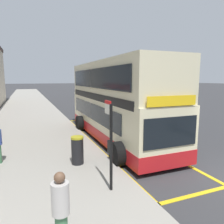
{
  "coord_description": "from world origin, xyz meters",
  "views": [
    {
      "loc": [
        -7.14,
        -4.81,
        3.48
      ],
      "look_at": [
        -2.22,
        7.46,
        1.41
      ],
      "focal_mm": 34.24,
      "sensor_mm": 36.0,
      "label": 1
    }
  ],
  "objects_px": {
    "bus_stop_sign": "(110,138)",
    "pedestrian_waiting_near_sign": "(61,209)",
    "parked_car_black_far": "(125,104)",
    "double_decker_bus": "(115,104)",
    "parked_car_white_kerbside": "(84,93)",
    "parked_car_grey_distant": "(101,95)",
    "litter_bin": "(77,150)"
  },
  "relations": [
    {
      "from": "parked_car_grey_distant",
      "to": "litter_bin",
      "type": "relative_size",
      "value": 3.8
    },
    {
      "from": "double_decker_bus",
      "to": "parked_car_black_far",
      "type": "height_order",
      "value": "double_decker_bus"
    },
    {
      "from": "double_decker_bus",
      "to": "parked_car_white_kerbside",
      "type": "distance_m",
      "value": 28.29
    },
    {
      "from": "parked_car_grey_distant",
      "to": "parked_car_black_far",
      "type": "height_order",
      "value": "same"
    },
    {
      "from": "bus_stop_sign",
      "to": "parked_car_black_far",
      "type": "bearing_deg",
      "value": 63.0
    },
    {
      "from": "double_decker_bus",
      "to": "parked_car_grey_distant",
      "type": "distance_m",
      "value": 23.92
    },
    {
      "from": "bus_stop_sign",
      "to": "parked_car_white_kerbside",
      "type": "relative_size",
      "value": 0.64
    },
    {
      "from": "litter_bin",
      "to": "parked_car_grey_distant",
      "type": "bearing_deg",
      "value": 69.13
    },
    {
      "from": "parked_car_black_far",
      "to": "double_decker_bus",
      "type": "bearing_deg",
      "value": 64.0
    },
    {
      "from": "bus_stop_sign",
      "to": "parked_car_grey_distant",
      "type": "xyz_separation_m",
      "value": [
        9.42,
        28.29,
        -0.93
      ]
    },
    {
      "from": "parked_car_white_kerbside",
      "to": "double_decker_bus",
      "type": "bearing_deg",
      "value": 77.71
    },
    {
      "from": "parked_car_grey_distant",
      "to": "pedestrian_waiting_near_sign",
      "type": "distance_m",
      "value": 32.19
    },
    {
      "from": "double_decker_bus",
      "to": "parked_car_black_far",
      "type": "xyz_separation_m",
      "value": [
        5.31,
        9.8,
        -1.26
      ]
    },
    {
      "from": "parked_car_white_kerbside",
      "to": "pedestrian_waiting_near_sign",
      "type": "relative_size",
      "value": 2.57
    },
    {
      "from": "parked_car_grey_distant",
      "to": "parked_car_white_kerbside",
      "type": "bearing_deg",
      "value": 108.67
    },
    {
      "from": "parked_car_grey_distant",
      "to": "parked_car_white_kerbside",
      "type": "distance_m",
      "value": 5.17
    },
    {
      "from": "pedestrian_waiting_near_sign",
      "to": "parked_car_grey_distant",
      "type": "bearing_deg",
      "value": 69.69
    },
    {
      "from": "double_decker_bus",
      "to": "pedestrian_waiting_near_sign",
      "type": "xyz_separation_m",
      "value": [
        -4.2,
        -7.33,
        -1.04
      ]
    },
    {
      "from": "bus_stop_sign",
      "to": "pedestrian_waiting_near_sign",
      "type": "height_order",
      "value": "bus_stop_sign"
    },
    {
      "from": "parked_car_black_far",
      "to": "parked_car_white_kerbside",
      "type": "height_order",
      "value": "same"
    },
    {
      "from": "bus_stop_sign",
      "to": "parked_car_white_kerbside",
      "type": "distance_m",
      "value": 34.11
    },
    {
      "from": "double_decker_bus",
      "to": "pedestrian_waiting_near_sign",
      "type": "distance_m",
      "value": 8.51
    },
    {
      "from": "double_decker_bus",
      "to": "parked_car_white_kerbside",
      "type": "bearing_deg",
      "value": 79.12
    },
    {
      "from": "litter_bin",
      "to": "pedestrian_waiting_near_sign",
      "type": "bearing_deg",
      "value": -106.76
    },
    {
      "from": "double_decker_bus",
      "to": "pedestrian_waiting_near_sign",
      "type": "relative_size",
      "value": 6.24
    },
    {
      "from": "double_decker_bus",
      "to": "litter_bin",
      "type": "relative_size",
      "value": 9.24
    },
    {
      "from": "double_decker_bus",
      "to": "bus_stop_sign",
      "type": "xyz_separation_m",
      "value": [
        -2.46,
        -5.44,
        -0.34
      ]
    },
    {
      "from": "parked_car_black_far",
      "to": "litter_bin",
      "type": "bearing_deg",
      "value": 59.92
    },
    {
      "from": "parked_car_black_far",
      "to": "bus_stop_sign",
      "type": "bearing_deg",
      "value": 65.44
    },
    {
      "from": "bus_stop_sign",
      "to": "pedestrian_waiting_near_sign",
      "type": "bearing_deg",
      "value": -132.73
    },
    {
      "from": "bus_stop_sign",
      "to": "pedestrian_waiting_near_sign",
      "type": "relative_size",
      "value": 1.65
    },
    {
      "from": "parked_car_grey_distant",
      "to": "bus_stop_sign",
      "type": "bearing_deg",
      "value": -108.16
    }
  ]
}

